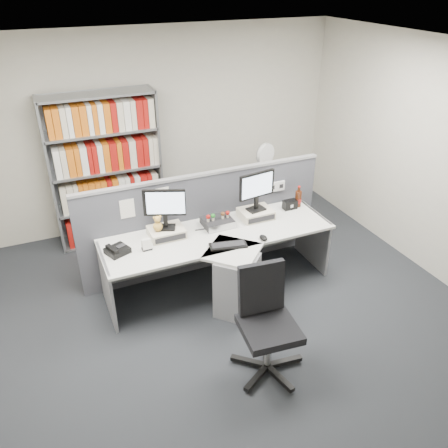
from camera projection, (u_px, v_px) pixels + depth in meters
name	position (u px, v px, depth m)	size (l,w,h in m)	color
ground	(249.00, 328.00, 4.83)	(5.50, 5.50, 0.00)	#2B2E33
room_shell	(254.00, 170.00, 3.96)	(5.04, 5.54, 2.72)	beige
partition	(205.00, 221.00, 5.52)	(3.00, 0.08, 1.27)	#4B4C55
desk	(226.00, 263.00, 5.09)	(2.60, 1.20, 0.72)	silver
monitor_riser_left	(167.00, 232.00, 5.05)	(0.38, 0.31, 0.10)	beige
monitor_riser_right	(256.00, 214.00, 5.43)	(0.38, 0.31, 0.10)	beige
monitor_left	(165.00, 206.00, 4.89)	(0.43, 0.21, 0.46)	black
monitor_right	(257.00, 188.00, 5.27)	(0.46, 0.18, 0.47)	black
desktop_pc	(217.00, 222.00, 5.26)	(0.33, 0.29, 0.09)	black
figurines	(218.00, 215.00, 5.20)	(0.29, 0.05, 0.09)	beige
keyboard	(228.00, 245.00, 4.88)	(0.42, 0.23, 0.03)	black
mouse	(263.00, 238.00, 5.00)	(0.08, 0.12, 0.05)	black
desk_phone	(117.00, 250.00, 4.76)	(0.28, 0.26, 0.09)	black
desk_calendar	(147.00, 245.00, 4.81)	(0.10, 0.08, 0.13)	black
plush_toy	(158.00, 225.00, 4.94)	(0.10, 0.10, 0.18)	gold
speaker	(290.00, 205.00, 5.62)	(0.17, 0.09, 0.11)	black
cola_bottle	(298.00, 199.00, 5.66)	(0.08, 0.08, 0.27)	#3F190A
shelving_unit	(106.00, 172.00, 6.00)	(1.41, 0.40, 2.00)	gray
filing_cabinet	(263.00, 201.00, 6.67)	(0.45, 0.61, 0.70)	gray
desk_fan	(265.00, 157.00, 6.34)	(0.30, 0.19, 0.52)	white
office_chair	(266.00, 319.00, 4.13)	(0.67, 0.68, 1.03)	silver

